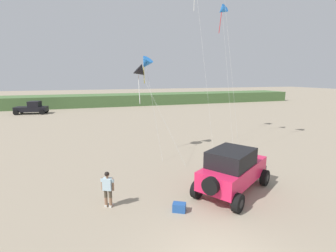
{
  "coord_description": "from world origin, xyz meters",
  "views": [
    {
      "loc": [
        -3.63,
        -5.82,
        5.75
      ],
      "look_at": [
        0.11,
        5.51,
        3.36
      ],
      "focal_mm": 26.46,
      "sensor_mm": 36.0,
      "label": 1
    }
  ],
  "objects_px": {
    "cooler_box": "(179,207)",
    "jeep": "(233,169)",
    "kite_pink_ribbon": "(141,72)",
    "kite_red_delta": "(146,64)",
    "person_watching": "(108,187)",
    "distant_pickup": "(32,108)",
    "kite_blue_swept": "(222,11)"
  },
  "relations": [
    {
      "from": "cooler_box",
      "to": "jeep",
      "type": "bearing_deg",
      "value": 45.7
    },
    {
      "from": "kite_pink_ribbon",
      "to": "kite_red_delta",
      "type": "relative_size",
      "value": 0.93
    },
    {
      "from": "person_watching",
      "to": "kite_pink_ribbon",
      "type": "height_order",
      "value": "kite_pink_ribbon"
    },
    {
      "from": "kite_pink_ribbon",
      "to": "kite_red_delta",
      "type": "distance_m",
      "value": 0.84
    },
    {
      "from": "distant_pickup",
      "to": "kite_pink_ribbon",
      "type": "height_order",
      "value": "kite_pink_ribbon"
    },
    {
      "from": "person_watching",
      "to": "kite_red_delta",
      "type": "relative_size",
      "value": 0.23
    },
    {
      "from": "kite_pink_ribbon",
      "to": "kite_red_delta",
      "type": "height_order",
      "value": "kite_red_delta"
    },
    {
      "from": "distant_pickup",
      "to": "kite_red_delta",
      "type": "bearing_deg",
      "value": -63.41
    },
    {
      "from": "jeep",
      "to": "person_watching",
      "type": "distance_m",
      "value": 6.13
    },
    {
      "from": "jeep",
      "to": "distant_pickup",
      "type": "distance_m",
      "value": 36.26
    },
    {
      "from": "jeep",
      "to": "kite_pink_ribbon",
      "type": "bearing_deg",
      "value": 110.34
    },
    {
      "from": "jeep",
      "to": "cooler_box",
      "type": "bearing_deg",
      "value": -163.66
    },
    {
      "from": "cooler_box",
      "to": "kite_red_delta",
      "type": "xyz_separation_m",
      "value": [
        0.78,
        9.13,
        6.49
      ]
    },
    {
      "from": "kite_pink_ribbon",
      "to": "kite_blue_swept",
      "type": "bearing_deg",
      "value": 15.41
    },
    {
      "from": "cooler_box",
      "to": "distant_pickup",
      "type": "bearing_deg",
      "value": 138.3
    },
    {
      "from": "jeep",
      "to": "cooler_box",
      "type": "xyz_separation_m",
      "value": [
        -3.23,
        -0.95,
        -1.01
      ]
    },
    {
      "from": "distant_pickup",
      "to": "kite_red_delta",
      "type": "xyz_separation_m",
      "value": [
        12.45,
        -24.88,
        5.75
      ]
    },
    {
      "from": "cooler_box",
      "to": "kite_blue_swept",
      "type": "bearing_deg",
      "value": 83.17
    },
    {
      "from": "jeep",
      "to": "person_watching",
      "type": "xyz_separation_m",
      "value": [
        -6.11,
        0.42,
        -0.26
      ]
    },
    {
      "from": "kite_red_delta",
      "to": "kite_blue_swept",
      "type": "bearing_deg",
      "value": 13.87
    },
    {
      "from": "distant_pickup",
      "to": "kite_blue_swept",
      "type": "height_order",
      "value": "kite_blue_swept"
    },
    {
      "from": "person_watching",
      "to": "kite_blue_swept",
      "type": "xyz_separation_m",
      "value": [
        10.85,
        9.53,
        10.34
      ]
    },
    {
      "from": "kite_blue_swept",
      "to": "kite_red_delta",
      "type": "xyz_separation_m",
      "value": [
        -7.2,
        -1.78,
        -4.6
      ]
    },
    {
      "from": "jeep",
      "to": "kite_blue_swept",
      "type": "xyz_separation_m",
      "value": [
        4.75,
        9.96,
        10.08
      ]
    },
    {
      "from": "jeep",
      "to": "distant_pickup",
      "type": "xyz_separation_m",
      "value": [
        -14.9,
        33.05,
        -0.26
      ]
    },
    {
      "from": "cooler_box",
      "to": "kite_pink_ribbon",
      "type": "distance_m",
      "value": 10.58
    },
    {
      "from": "kite_blue_swept",
      "to": "kite_pink_ribbon",
      "type": "bearing_deg",
      "value": -164.59
    },
    {
      "from": "jeep",
      "to": "kite_blue_swept",
      "type": "distance_m",
      "value": 14.94
    },
    {
      "from": "kite_blue_swept",
      "to": "kite_red_delta",
      "type": "distance_m",
      "value": 8.72
    },
    {
      "from": "person_watching",
      "to": "kite_red_delta",
      "type": "height_order",
      "value": "kite_red_delta"
    },
    {
      "from": "person_watching",
      "to": "kite_pink_ribbon",
      "type": "relative_size",
      "value": 0.25
    },
    {
      "from": "jeep",
      "to": "kite_red_delta",
      "type": "relative_size",
      "value": 0.69
    }
  ]
}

